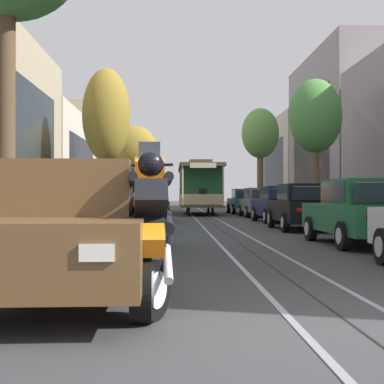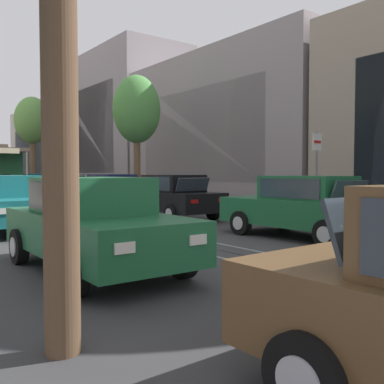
# 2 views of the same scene
# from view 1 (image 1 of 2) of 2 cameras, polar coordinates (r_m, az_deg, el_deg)

# --- Properties ---
(ground_plane) EXTENTS (160.00, 160.00, 0.00)m
(ground_plane) POSITION_cam_1_polar(r_m,az_deg,el_deg) (27.82, 1.46, -2.77)
(ground_plane) COLOR #38383A
(trolley_track_rails) EXTENTS (1.14, 64.99, 0.01)m
(trolley_track_rails) POSITION_cam_1_polar(r_m,az_deg,el_deg) (31.51, 1.06, -2.47)
(trolley_track_rails) COLOR gray
(trolley_track_rails) RESTS_ON ground
(building_facade_left) EXTENTS (4.93, 56.69, 10.57)m
(building_facade_left) POSITION_cam_1_polar(r_m,az_deg,el_deg) (32.39, -17.01, 5.40)
(building_facade_left) COLOR gray
(building_facade_left) RESTS_ON ground
(parked_car_brown_near_left) EXTENTS (2.06, 4.39, 1.58)m
(parked_car_brown_near_left) POSITION_cam_1_polar(r_m,az_deg,el_deg) (6.78, -12.20, -3.74)
(parked_car_brown_near_left) COLOR brown
(parked_car_brown_near_left) RESTS_ON ground
(parked_car_green_second_left) EXTENTS (2.04, 4.38, 1.58)m
(parked_car_green_second_left) POSITION_cam_1_polar(r_m,az_deg,el_deg) (13.13, -7.61, -2.07)
(parked_car_green_second_left) COLOR #1E6038
(parked_car_green_second_left) RESTS_ON ground
(parked_car_teal_mid_left) EXTENTS (2.09, 4.40, 1.58)m
(parked_car_teal_mid_left) POSITION_cam_1_polar(r_m,az_deg,el_deg) (19.27, -5.40, -1.50)
(parked_car_teal_mid_left) COLOR #196B70
(parked_car_teal_mid_left) RESTS_ON ground
(parked_car_black_fourth_left) EXTENTS (2.12, 4.41, 1.58)m
(parked_car_black_fourth_left) POSITION_cam_1_polar(r_m,az_deg,el_deg) (25.52, -4.81, -1.20)
(parked_car_black_fourth_left) COLOR black
(parked_car_black_fourth_left) RESTS_ON ground
(parked_car_orange_fifth_left) EXTENTS (2.06, 4.39, 1.58)m
(parked_car_orange_fifth_left) POSITION_cam_1_polar(r_m,az_deg,el_deg) (31.67, -4.53, -1.02)
(parked_car_orange_fifth_left) COLOR orange
(parked_car_orange_fifth_left) RESTS_ON ground
(parked_car_orange_sixth_left) EXTENTS (2.10, 4.41, 1.58)m
(parked_car_orange_sixth_left) POSITION_cam_1_polar(r_m,az_deg,el_deg) (37.52, -3.96, -0.90)
(parked_car_orange_sixth_left) COLOR orange
(parked_car_orange_sixth_left) RESTS_ON ground
(parked_car_black_far_left) EXTENTS (2.06, 4.39, 1.58)m
(parked_car_black_far_left) POSITION_cam_1_polar(r_m,az_deg,el_deg) (43.63, -3.63, -0.82)
(parked_car_black_far_left) COLOR black
(parked_car_black_far_left) RESTS_ON ground
(parked_car_green_second_right) EXTENTS (2.06, 4.39, 1.58)m
(parked_car_green_second_right) POSITION_cam_1_polar(r_m,az_deg,el_deg) (14.05, 16.87, -1.94)
(parked_car_green_second_right) COLOR #1E6038
(parked_car_green_second_right) RESTS_ON ground
(parked_car_black_mid_right) EXTENTS (2.02, 4.37, 1.58)m
(parked_car_black_mid_right) POSITION_cam_1_polar(r_m,az_deg,el_deg) (19.72, 11.24, -1.47)
(parked_car_black_mid_right) COLOR black
(parked_car_black_mid_right) RESTS_ON ground
(parked_car_navy_fourth_right) EXTENTS (2.12, 4.41, 1.58)m
(parked_car_navy_fourth_right) POSITION_cam_1_polar(r_m,az_deg,el_deg) (24.96, 8.96, -1.22)
(parked_car_navy_fourth_right) COLOR #19234C
(parked_car_navy_fourth_right) RESTS_ON ground
(parked_car_grey_fifth_right) EXTENTS (2.03, 4.37, 1.58)m
(parked_car_grey_fifth_right) POSITION_cam_1_polar(r_m,az_deg,el_deg) (30.66, 6.93, -1.04)
(parked_car_grey_fifth_right) COLOR slate
(parked_car_grey_fifth_right) RESTS_ON ground
(parked_car_teal_sixth_right) EXTENTS (2.05, 4.38, 1.58)m
(parked_car_teal_sixth_right) POSITION_cam_1_polar(r_m,az_deg,el_deg) (36.21, 5.38, -0.93)
(parked_car_teal_sixth_right) COLOR #196B70
(parked_car_teal_sixth_right) RESTS_ON ground
(street_tree_kerb_left_second) EXTENTS (2.26, 2.24, 7.19)m
(street_tree_kerb_left_second) POSITION_cam_1_polar(r_m,az_deg,el_deg) (27.04, -8.69, 7.51)
(street_tree_kerb_left_second) COLOR brown
(street_tree_kerb_left_second) RESTS_ON ground
(street_tree_kerb_left_mid) EXTENTS (3.39, 2.74, 6.32)m
(street_tree_kerb_left_mid) POSITION_cam_1_polar(r_m,az_deg,el_deg) (41.79, -5.82, 4.00)
(street_tree_kerb_left_mid) COLOR #4C3826
(street_tree_kerb_left_mid) RESTS_ON ground
(street_tree_kerb_right_second) EXTENTS (2.39, 2.14, 6.42)m
(street_tree_kerb_right_second) POSITION_cam_1_polar(r_m,az_deg,el_deg) (26.02, 12.41, 7.41)
(street_tree_kerb_right_second) COLOR brown
(street_tree_kerb_right_second) RESTS_ON ground
(street_tree_kerb_right_mid) EXTENTS (2.81, 2.87, 7.73)m
(street_tree_kerb_right_mid) POSITION_cam_1_polar(r_m,az_deg,el_deg) (42.81, 6.94, 5.77)
(street_tree_kerb_right_mid) COLOR brown
(street_tree_kerb_right_mid) RESTS_ON ground
(cable_car_trolley) EXTENTS (2.57, 9.14, 3.28)m
(cable_car_trolley) POSITION_cam_1_polar(r_m,az_deg,el_deg) (35.42, 0.72, 0.45)
(cable_car_trolley) COLOR #1E5B38
(cable_car_trolley) RESTS_ON ground
(motorcycle_with_rider) EXTENTS (0.53, 1.87, 1.80)m
(motorcycle_with_rider) POSITION_cam_1_polar(r_m,az_deg,el_deg) (5.84, -4.25, -2.89)
(motorcycle_with_rider) COLOR black
(motorcycle_with_rider) RESTS_ON ground
(pedestrian_on_left_pavement) EXTENTS (0.55, 0.41, 1.60)m
(pedestrian_on_left_pavement) POSITION_cam_1_polar(r_m,az_deg,el_deg) (28.82, 15.05, -0.89)
(pedestrian_on_left_pavement) COLOR slate
(pedestrian_on_left_pavement) RESTS_ON ground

